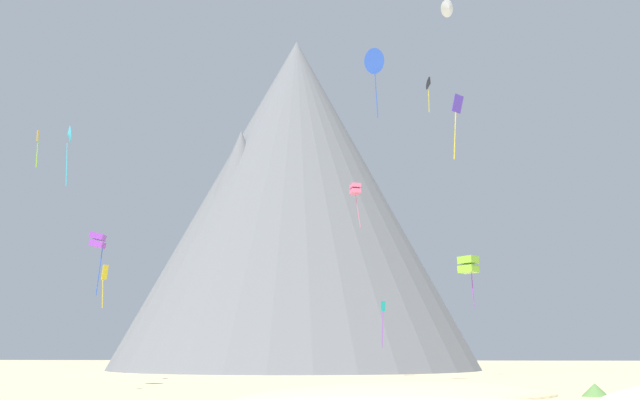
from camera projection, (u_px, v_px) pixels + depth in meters
dune_foreground_left at (407, 399)px, 52.50m from camera, size 26.39×22.68×2.16m
bush_near_right at (398, 399)px, 47.81m from camera, size 2.14×2.14×0.63m
bush_scatter_east at (595, 390)px, 55.76m from camera, size 2.60×2.60×0.89m
rock_massif at (288, 207)px, 132.92m from camera, size 69.28×69.28×54.89m
kite_rainbow_mid at (355, 189)px, 94.50m from camera, size 1.44×1.47×5.19m
kite_teal_low at (383, 316)px, 90.17m from camera, size 0.53×0.32×5.11m
kite_indigo_mid at (457, 112)px, 63.48m from camera, size 1.02×0.53×5.21m
kite_violet_low at (98, 241)px, 72.47m from camera, size 1.35×1.26×5.60m
kite_yellow_low at (104, 278)px, 77.64m from camera, size 0.60×0.69×4.07m
kite_blue_high at (375, 62)px, 79.12m from camera, size 2.48×2.26×6.89m
kite_gold_mid at (38, 140)px, 60.31m from camera, size 0.38×0.92×2.84m
kite_lime_low at (468, 265)px, 68.63m from camera, size 1.91×1.90×4.35m
kite_white_high at (448, 8)px, 92.31m from camera, size 2.03×2.03×2.03m
kite_black_high at (429, 84)px, 94.71m from camera, size 0.93×1.63×4.25m
kite_cyan_mid at (69, 135)px, 81.45m from camera, size 1.17×1.72×6.19m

